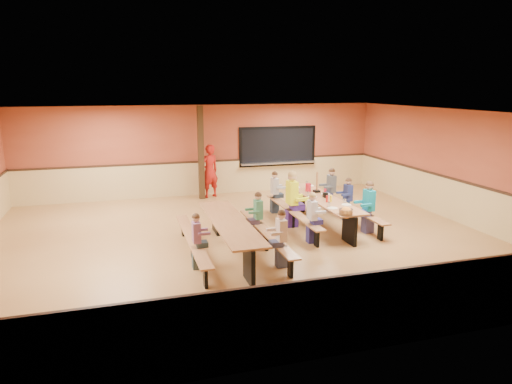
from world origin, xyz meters
name	(u,v)px	position (x,y,z in m)	size (l,w,h in m)	color
ground	(242,240)	(0.00, 0.00, 0.00)	(12.00, 12.00, 0.00)	olive
room_envelope	(242,212)	(0.00, 0.00, 0.69)	(12.04, 10.04, 3.02)	brown
kitchen_pass_through	(278,148)	(2.60, 4.96, 1.49)	(2.78, 0.28, 1.38)	black
structural_post	(201,153)	(-0.20, 4.40, 1.50)	(0.18, 0.18, 3.00)	black
cafeteria_table_main	(322,205)	(2.35, 0.65, 0.53)	(1.91, 3.70, 0.74)	#9C663D
cafeteria_table_second	(230,231)	(-0.48, -0.79, 0.53)	(1.91, 3.70, 0.74)	#9C663D
seated_child_white_left	(312,218)	(1.53, -0.60, 0.59)	(0.36, 0.29, 1.18)	silver
seated_adult_yellow	(292,200)	(1.53, 0.72, 0.72)	(0.48, 0.39, 1.44)	#F0FF1C
seated_child_grey_left	(275,192)	(1.53, 2.12, 0.60)	(0.36, 0.30, 1.20)	#B2B2B2
seated_child_teal_right	(369,208)	(3.18, -0.30, 0.65)	(0.41, 0.33, 1.29)	#0E8097
seated_child_navy_right	(348,200)	(3.18, 0.80, 0.59)	(0.35, 0.29, 1.17)	navy
seated_child_char_right	(331,190)	(3.18, 1.83, 0.63)	(0.39, 0.32, 1.26)	#464B50
seated_child_purple_sec	(197,242)	(-1.31, -1.40, 0.56)	(0.33, 0.27, 1.13)	#825177
seated_child_green_sec	(258,217)	(0.34, -0.18, 0.59)	(0.35, 0.29, 1.18)	#3C7C56
seated_child_tan_sec	(281,239)	(0.34, -1.80, 0.59)	(0.35, 0.29, 1.17)	beige
standing_woman	(210,171)	(0.09, 4.55, 0.87)	(0.64, 0.42, 1.75)	#B01A14
punch_pitcher	(308,187)	(2.27, 1.42, 0.85)	(0.16, 0.16, 0.22)	red
chip_bowl	(346,211)	(2.19, -1.00, 0.81)	(0.32, 0.32, 0.15)	#FFAB28
napkin_dispenser	(325,195)	(2.43, 0.63, 0.80)	(0.10, 0.14, 0.13)	black
condiment_mustard	(331,199)	(2.36, 0.15, 0.82)	(0.06, 0.06, 0.17)	yellow
condiment_ketchup	(327,199)	(2.25, 0.15, 0.82)	(0.06, 0.06, 0.17)	#B2140F
table_paddle	(317,187)	(2.46, 1.25, 0.88)	(0.16, 0.16, 0.56)	black
place_settings	(322,195)	(2.35, 0.65, 0.80)	(0.65, 3.30, 0.11)	beige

